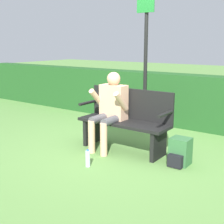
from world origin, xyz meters
name	(u,v)px	position (x,y,z in m)	size (l,w,h in m)	color
ground_plane	(123,150)	(0.00, 0.00, 0.00)	(40.00, 40.00, 0.00)	#5B8942
hedge_back	(176,100)	(0.00, 1.99, 0.54)	(12.00, 0.47, 1.09)	#1E4C1E
park_bench	(126,120)	(0.00, 0.07, 0.49)	(1.52, 0.48, 0.99)	black
person_seated	(110,106)	(-0.22, -0.05, 0.71)	(0.57, 0.60, 1.26)	#DBA884
backpack	(180,152)	(1.00, -0.03, 0.19)	(0.28, 0.33, 0.39)	#336638
water_bottle	(88,159)	(-0.02, -0.86, 0.12)	(0.06, 0.06, 0.25)	silver
signpost	(145,56)	(-0.29, 1.18, 1.46)	(0.35, 0.09, 2.58)	black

